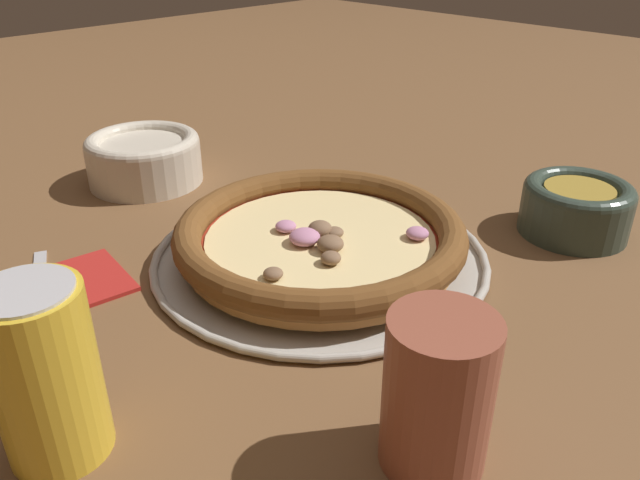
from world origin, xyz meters
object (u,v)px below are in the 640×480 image
(pizza_tray, at_px, (320,256))
(beverage_can, at_px, (45,374))
(pizza, at_px, (320,236))
(drinking_cup, at_px, (438,394))
(fork, at_px, (38,298))
(bowl_far, at_px, (144,157))
(bowl_near, at_px, (576,206))
(napkin, at_px, (33,295))

(pizza_tray, height_order, beverage_can, beverage_can)
(pizza, relative_size, drinking_cup, 2.72)
(drinking_cup, height_order, fork, drinking_cup)
(drinking_cup, bearing_deg, fork, 105.77)
(pizza, relative_size, bowl_far, 2.02)
(pizza_tray, relative_size, pizza, 1.16)
(bowl_far, bearing_deg, pizza_tray, -87.22)
(bowl_far, relative_size, fork, 0.92)
(pizza, bearing_deg, drinking_cup, -119.31)
(pizza_tray, height_order, bowl_near, bowl_near)
(pizza_tray, distance_m, bowl_far, 0.31)
(bowl_near, bearing_deg, napkin, 148.91)
(pizza_tray, xyz_separation_m, bowl_far, (-0.01, 0.31, 0.03))
(napkin, relative_size, fork, 1.14)
(pizza_tray, bearing_deg, fork, 150.94)
(pizza_tray, bearing_deg, drinking_cup, -119.31)
(pizza_tray, distance_m, napkin, 0.27)
(bowl_far, xyz_separation_m, beverage_can, (-0.28, -0.36, 0.03))
(drinking_cup, bearing_deg, bowl_far, 77.82)
(bowl_near, distance_m, beverage_can, 0.55)
(beverage_can, bearing_deg, fork, 71.50)
(pizza_tray, distance_m, bowl_near, 0.29)
(pizza, distance_m, napkin, 0.27)
(beverage_can, bearing_deg, pizza_tray, 10.86)
(fork, bearing_deg, beverage_can, 5.90)
(bowl_near, distance_m, fork, 0.55)
(bowl_near, height_order, fork, bowl_near)
(fork, bearing_deg, pizza, 85.28)
(bowl_near, bearing_deg, pizza_tray, 147.56)
(pizza, xyz_separation_m, fork, (-0.23, 0.13, -0.03))
(fork, bearing_deg, bowl_far, 153.10)
(bowl_far, height_order, beverage_can, beverage_can)
(drinking_cup, bearing_deg, napkin, 105.90)
(drinking_cup, distance_m, napkin, 0.39)
(pizza, height_order, bowl_near, bowl_near)
(pizza_tray, relative_size, bowl_near, 2.92)
(pizza, xyz_separation_m, bowl_near, (0.24, -0.15, 0.00))
(pizza, height_order, fork, pizza)
(bowl_far, relative_size, drinking_cup, 1.34)
(pizza_tray, relative_size, drinking_cup, 3.16)
(bowl_near, distance_m, drinking_cup, 0.38)
(fork, distance_m, beverage_can, 0.21)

